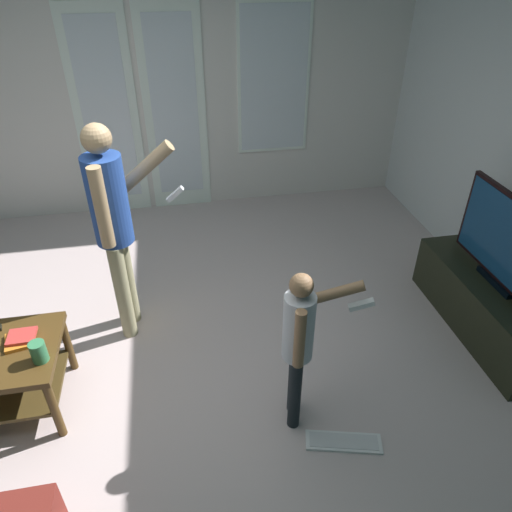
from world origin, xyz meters
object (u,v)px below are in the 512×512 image
Objects in this scene: flat_screen_tv at (509,245)px; cup_near_edge at (39,352)px; person_adult at (114,218)px; person_child at (300,339)px; book_stack at (21,339)px; tv_stand at (488,306)px; loose_keyboard at (344,442)px.

cup_near_edge is (-3.01, -0.23, -0.21)m from flat_screen_tv.
person_adult is 1.46× the size of person_child.
person_adult is at bearing 44.62° from book_stack.
flat_screen_tv is at bearing 0.98° from book_stack.
flat_screen_tv reaches higher than tv_stand.
person_child reaches higher than flat_screen_tv.
tv_stand is at bearing 0.91° from book_stack.
flat_screen_tv is 3.02m from cup_near_edge.
tv_stand is 1.31× the size of flat_screen_tv.
person_child reaches higher than loose_keyboard.
flat_screen_tv is 0.95× the size of person_child.
person_child reaches higher than cup_near_edge.
person_child is (1.00, -1.02, -0.29)m from person_adult.
loose_keyboard is at bearing -21.27° from book_stack.
cup_near_edge is at bearing -175.65° from tv_stand.
flat_screen_tv is at bearing 4.42° from cup_near_edge.
person_child is at bearing -162.02° from flat_screen_tv.
person_child is at bearing 134.02° from loose_keyboard.
person_child reaches higher than book_stack.
flat_screen_tv is 2.64m from person_adult.
book_stack is (-1.80, 0.70, 0.48)m from loose_keyboard.
flat_screen_tv is at bearing 29.11° from loose_keyboard.
person_adult reaches higher than book_stack.
person_child is at bearing -162.15° from tv_stand.
book_stack is at bearing 128.80° from cup_near_edge.
tv_stand is at bearing 28.96° from loose_keyboard.
loose_keyboard is (1.23, -1.26, -0.93)m from person_adult.
person_adult is (-2.58, 0.51, 0.19)m from flat_screen_tv.
book_stack is at bearing 163.62° from person_child.
flat_screen_tv is 1.71m from loose_keyboard.
person_adult is at bearing 60.07° from cup_near_edge.
cup_near_edge is (-1.42, 0.28, -0.11)m from person_child.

